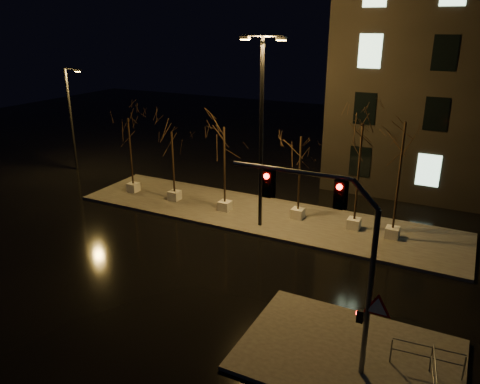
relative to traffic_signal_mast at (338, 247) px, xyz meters
The scene contains 14 objects.
ground 9.26m from the traffic_signal_mast, 148.94° to the left, with size 90.00×90.00×0.00m, color black.
median 13.12m from the traffic_signal_mast, 124.53° to the left, with size 22.00×5.00×0.15m, color #403E3A.
sidewalk_corner 4.26m from the traffic_signal_mast, 59.07° to the left, with size 7.00×5.00×0.15m, color #403E3A.
tree_0 18.78m from the traffic_signal_mast, 147.96° to the left, with size 1.80×1.80×4.87m.
tree_1 16.13m from the traffic_signal_mast, 142.05° to the left, with size 1.80×1.80×4.33m.
tree_2 13.39m from the traffic_signal_mast, 133.05° to the left, with size 1.80×1.80×4.99m.
tree_3 11.75m from the traffic_signal_mast, 115.23° to the left, with size 1.80×1.80×4.71m.
tree_4 10.81m from the traffic_signal_mast, 100.08° to the left, with size 1.80×1.80×5.72m.
tree_5 10.41m from the traffic_signal_mast, 89.44° to the left, with size 1.80×1.80×6.04m.
traffic_signal_mast is the anchor object (origin of this frame).
streetlight_main 11.04m from the traffic_signal_mast, 126.29° to the left, with size 2.42×0.43×9.66m.
streetlight_far 26.10m from the traffic_signal_mast, 151.97° to the left, with size 1.45×0.27×7.39m.
guard_rail_a 4.56m from the traffic_signal_mast, 19.66° to the left, with size 2.14×0.21×0.93m.
guard_rail_b 4.60m from the traffic_signal_mast, ahead, with size 0.37×2.11×1.01m.
Camera 1 is at (10.03, -16.34, 10.32)m, focal length 35.00 mm.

